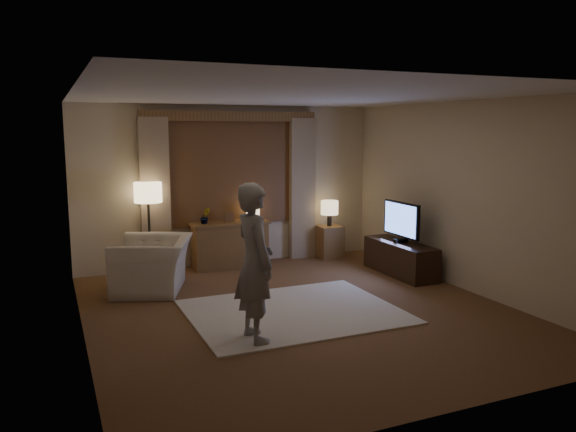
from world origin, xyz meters
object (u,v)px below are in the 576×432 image
tv_stand (400,258)px  person (254,262)px  sideboard (230,246)px  side_table (329,242)px  armchair (153,265)px

tv_stand → person: 3.50m
person → tv_stand: bearing=-63.6°
sideboard → side_table: 1.79m
sideboard → tv_stand: size_ratio=0.86×
sideboard → tv_stand: bearing=-33.6°
sideboard → armchair: 1.65m
tv_stand → side_table: bearing=108.1°
tv_stand → sideboard: bearing=146.4°
sideboard → tv_stand: (2.26, -1.50, -0.10)m
tv_stand → person: (-2.99, -1.70, 0.60)m
sideboard → person: bearing=-103.0°
side_table → person: person is taller
armchair → person: size_ratio=0.68×
armchair → tv_stand: 3.70m
sideboard → tv_stand: 2.71m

